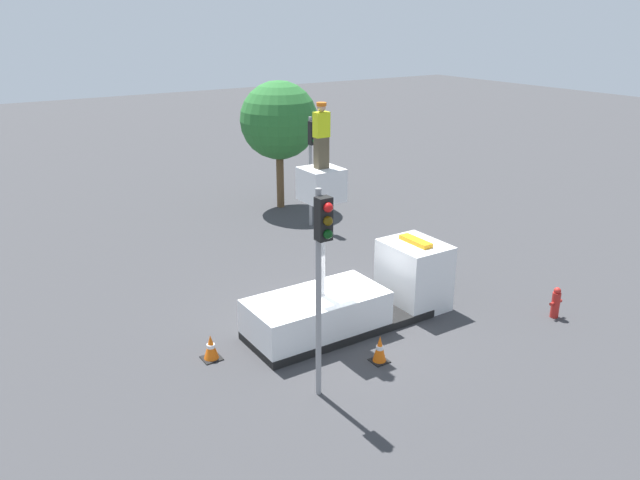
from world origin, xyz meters
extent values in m
plane|color=#38383A|center=(0.00, 0.00, 0.00)|extent=(120.00, 120.00, 0.00)
cube|color=black|center=(0.00, 0.00, 0.12)|extent=(5.73, 2.08, 0.24)
cube|color=white|center=(-0.83, 0.00, 0.63)|extent=(4.08, 2.02, 1.26)
cube|color=white|center=(2.87, 0.00, 1.07)|extent=(1.66, 2.02, 2.14)
cube|color=black|center=(3.70, 0.00, 1.50)|extent=(0.03, 1.72, 0.86)
cube|color=orange|center=(2.87, 0.00, 2.21)|extent=(0.36, 1.21, 0.14)
cylinder|color=silver|center=(-0.67, 0.00, 2.74)|extent=(0.22, 0.22, 2.95)
cube|color=silver|center=(-0.67, 0.00, 4.56)|extent=(1.02, 1.02, 0.90)
cube|color=brown|center=(-0.67, 0.00, 5.43)|extent=(0.34, 0.26, 0.84)
cube|color=#D1E519|center=(-0.67, 0.00, 6.18)|extent=(0.40, 0.26, 0.66)
sphere|color=tan|center=(-0.67, 0.00, 6.63)|extent=(0.23, 0.23, 0.23)
cylinder|color=orange|center=(-0.67, 0.00, 6.71)|extent=(0.26, 0.26, 0.09)
cylinder|color=gray|center=(-2.41, -2.56, 2.65)|extent=(0.14, 0.14, 5.30)
cube|color=black|center=(-2.41, -2.77, 4.65)|extent=(0.34, 0.28, 1.00)
sphere|color=red|center=(-2.41, -2.95, 4.96)|extent=(0.22, 0.22, 0.22)
sphere|color=#503C07|center=(-2.41, -2.95, 4.65)|extent=(0.22, 0.22, 0.22)
sphere|color=#083710|center=(-2.41, -2.95, 4.34)|extent=(0.22, 0.22, 0.22)
cylinder|color=gray|center=(4.44, 8.71, 2.41)|extent=(0.14, 0.14, 4.82)
cube|color=black|center=(4.44, 8.50, 4.17)|extent=(0.34, 0.28, 1.00)
sphere|color=#490707|center=(4.44, 8.32, 4.48)|extent=(0.22, 0.22, 0.22)
sphere|color=#503C07|center=(4.44, 8.32, 4.17)|extent=(0.22, 0.22, 0.22)
sphere|color=green|center=(4.44, 8.32, 3.86)|extent=(0.22, 0.22, 0.22)
cylinder|color=#B2231E|center=(6.03, -3.06, 0.42)|extent=(0.26, 0.26, 0.83)
sphere|color=#B2231E|center=(6.03, -3.06, 0.90)|extent=(0.22, 0.22, 0.22)
cylinder|color=#B2231E|center=(5.84, -3.06, 0.50)|extent=(0.12, 0.10, 0.10)
cylinder|color=#B2231E|center=(6.22, -3.06, 0.50)|extent=(0.12, 0.10, 0.10)
cube|color=black|center=(-3.99, 0.43, 0.01)|extent=(0.51, 0.51, 0.03)
cone|color=orange|center=(-3.99, 0.43, 0.36)|extent=(0.43, 0.43, 0.73)
cylinder|color=white|center=(-3.99, 0.43, 0.40)|extent=(0.22, 0.22, 0.10)
cube|color=black|center=(-0.20, -2.19, 0.01)|extent=(0.46, 0.46, 0.03)
cone|color=orange|center=(-0.20, -2.19, 0.39)|extent=(0.39, 0.39, 0.78)
cylinder|color=white|center=(-0.20, -2.19, 0.43)|extent=(0.20, 0.20, 0.11)
cylinder|color=brown|center=(4.71, 11.91, 1.47)|extent=(0.36, 0.36, 2.95)
sphere|color=#286B2D|center=(4.71, 11.91, 4.23)|extent=(3.66, 3.66, 3.66)
camera|label=1|loc=(-9.62, -13.76, 8.93)|focal=35.00mm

